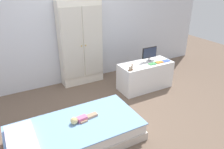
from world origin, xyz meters
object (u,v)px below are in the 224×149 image
at_px(tv_stand, 145,76).
at_px(wardrobe, 81,44).
at_px(book_green, 153,64).
at_px(book_orange, 159,62).
at_px(bed, 76,133).
at_px(book_blue, 166,61).
at_px(rocking_horse_toy, 131,67).
at_px(doll, 79,119).
at_px(tv_monitor, 150,53).

bearing_deg(tv_stand, wardrobe, 139.24).
height_order(book_green, book_orange, book_orange).
bearing_deg(bed, book_blue, 18.32).
bearing_deg(tv_stand, rocking_horse_toy, -161.28).
relative_size(wardrobe, book_blue, 10.49).
relative_size(doll, tv_monitor, 1.24).
distance_m(doll, book_orange, 2.00).
relative_size(bed, tv_monitor, 5.43).
bearing_deg(book_green, book_blue, 0.00).
distance_m(tv_stand, rocking_horse_toy, 0.55).
height_order(wardrobe, book_blue, wardrobe).
bearing_deg(doll, rocking_horse_toy, 26.85).
bearing_deg(tv_stand, book_green, -52.41).
distance_m(tv_monitor, book_orange, 0.25).
bearing_deg(doll, book_blue, 17.88).
height_order(wardrobe, book_green, wardrobe).
xyz_separation_m(wardrobe, book_orange, (1.20, -0.93, -0.29)).
xyz_separation_m(doll, rocking_horse_toy, (1.21, 0.61, 0.27)).
height_order(bed, doll, doll).
relative_size(bed, wardrobe, 1.05).
height_order(doll, wardrobe, wardrobe).
height_order(tv_stand, book_green, book_green).
xyz_separation_m(tv_stand, book_orange, (0.24, -0.10, 0.27)).
xyz_separation_m(bed, rocking_horse_toy, (1.28, 0.65, 0.44)).
distance_m(wardrobe, rocking_horse_toy, 1.14).
height_order(tv_stand, tv_monitor, tv_monitor).
xyz_separation_m(rocking_horse_toy, book_green, (0.51, 0.05, -0.05)).
distance_m(tv_stand, book_orange, 0.37).
height_order(wardrobe, tv_stand, wardrobe).
xyz_separation_m(bed, book_green, (1.78, 0.70, 0.39)).
height_order(rocking_horse_toy, book_blue, rocking_horse_toy).
bearing_deg(book_orange, book_green, 180.00).
bearing_deg(tv_monitor, doll, -154.75).
bearing_deg(book_green, rocking_horse_toy, -174.90).
xyz_separation_m(book_green, book_blue, (0.32, 0.00, -0.00)).
relative_size(bed, doll, 4.36).
relative_size(bed, book_orange, 11.42).
xyz_separation_m(tv_stand, tv_monitor, (0.13, 0.08, 0.42)).
height_order(rocking_horse_toy, book_green, rocking_horse_toy).
distance_m(bed, tv_monitor, 2.10).
relative_size(bed, book_blue, 10.98).
bearing_deg(book_green, book_orange, -0.00).
relative_size(wardrobe, book_green, 11.20).
height_order(doll, book_orange, book_orange).
height_order(tv_stand, book_blue, book_blue).
bearing_deg(doll, book_orange, 19.32).
distance_m(tv_stand, book_blue, 0.49).
distance_m(book_green, book_blue, 0.32).
relative_size(tv_stand, book_orange, 6.88).
bearing_deg(wardrobe, book_green, -41.81).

